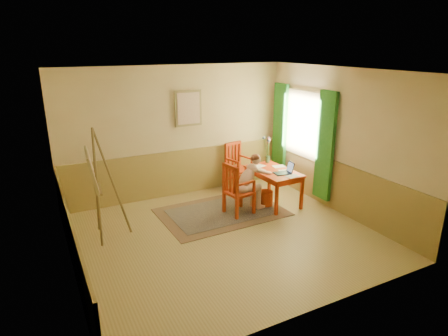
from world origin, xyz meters
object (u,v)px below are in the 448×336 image
table (273,174)px  figure (250,181)px  chair_back (237,166)px  easel (95,175)px  laptop (285,171)px  chair_left (237,189)px

table → figure: figure is taller
chair_back → figure: 1.33m
figure → easel: easel is taller
laptop → easel: size_ratio=0.21×
easel → chair_back: bearing=17.7°
chair_left → figure: bearing=8.4°
chair_left → table: bearing=9.7°
table → easel: (-3.49, 0.09, 0.52)m
laptop → chair_back: bearing=102.2°
table → easel: 3.53m
table → easel: size_ratio=0.63×
figure → chair_back: bearing=71.2°
chair_back → laptop: chair_back is taller
chair_left → laptop: chair_left is taller
easel → laptop: bearing=-5.7°
chair_left → figure: (0.31, 0.05, 0.12)m
table → chair_back: 1.16m
figure → chair_left: bearing=-171.6°
figure → laptop: 0.76m
table → chair_back: size_ratio=1.16×
chair_back → laptop: bearing=-77.8°
easel → table: bearing=-1.5°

